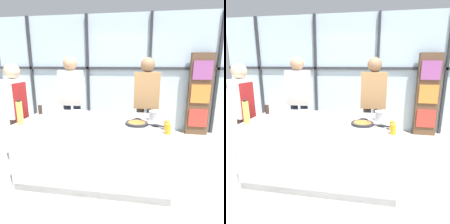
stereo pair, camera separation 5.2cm
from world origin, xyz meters
The scene contains 15 objects.
ground_plane centered at (0.00, 0.00, 0.00)m, with size 18.00×18.00×0.00m, color #BCB29E.
back_window_wall centered at (0.00, 2.37, 1.40)m, with size 6.40×0.10×2.80m.
bookshelf centered at (1.92, 2.18, 0.95)m, with size 0.49×0.19×1.89m.
demo_island centered at (0.00, 0.00, 0.44)m, with size 2.08×1.06×0.88m.
chef centered at (-1.33, 0.15, 0.97)m, with size 0.23×0.38×1.67m.
spectator_far_left centered at (-0.70, 0.92, 1.02)m, with size 0.44×0.25×1.78m.
spectator_center_left centered at (0.70, 0.92, 1.01)m, with size 0.44×0.25×1.76m.
frying_pan centered at (0.58, -0.13, 0.90)m, with size 0.52×0.30×0.03m.
saucepan centered at (0.82, 0.13, 0.95)m, with size 0.18×0.33×0.13m.
white_plate centered at (-0.44, 0.40, 0.89)m, with size 0.27×0.27×0.01m, color white.
mixing_bowl centered at (-0.50, -0.07, 0.92)m, with size 0.21×0.21×0.07m.
oil_bottle centered at (-0.94, -0.35, 1.04)m, with size 0.08×0.08×0.32m.
pepper_grinder centered at (-0.95, 0.19, 0.96)m, with size 0.06×0.06×0.18m.
juice_glass_near centered at (0.94, -0.43, 0.94)m, with size 0.07×0.07×0.12m, color orange.
juice_glass_far centered at (0.94, -0.29, 0.94)m, with size 0.07×0.07×0.12m, color orange.
Camera 2 is at (0.71, -2.64, 1.67)m, focal length 32.00 mm.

